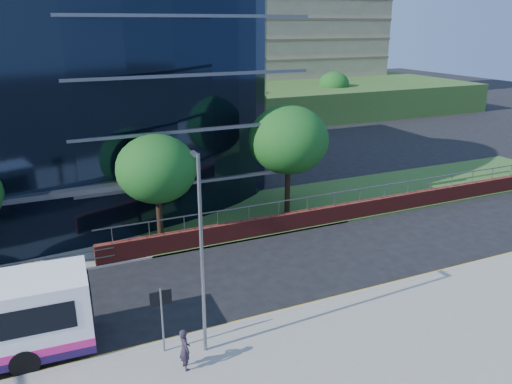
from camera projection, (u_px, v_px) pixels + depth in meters
name	position (u px, v px, depth m)	size (l,w,h in m)	color
ground	(41.00, 360.00, 19.36)	(200.00, 200.00, 0.00)	black
kerb	(41.00, 374.00, 18.47)	(80.00, 0.25, 0.16)	gray
yellow_line_outer	(41.00, 372.00, 18.67)	(80.00, 0.08, 0.01)	gold
yellow_line_inner	(41.00, 370.00, 18.80)	(80.00, 0.08, 0.01)	gold
grass_verge	(374.00, 193.00, 38.15)	(36.00, 8.00, 0.12)	#2D511E
retaining_wall	(359.00, 210.00, 33.23)	(34.00, 0.40, 2.11)	maroon
apartment_block	(239.00, 32.00, 77.62)	(60.00, 42.00, 30.00)	#2D511E
street_sign	(161.00, 306.00, 19.05)	(0.85, 0.09, 2.80)	slate
tree_far_c	(156.00, 169.00, 28.39)	(4.62, 4.62, 6.51)	black
tree_far_d	(288.00, 140.00, 32.54)	(5.28, 5.28, 7.44)	black
tree_dist_e	(233.00, 90.00, 61.77)	(4.62, 4.62, 6.51)	black
tree_dist_f	(334.00, 85.00, 69.80)	(4.29, 4.29, 6.05)	black
streetlight_east	(201.00, 251.00, 18.38)	(0.15, 0.77, 8.00)	slate
pedestrian	(185.00, 349.00, 18.43)	(0.61, 0.40, 1.67)	#261E2D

